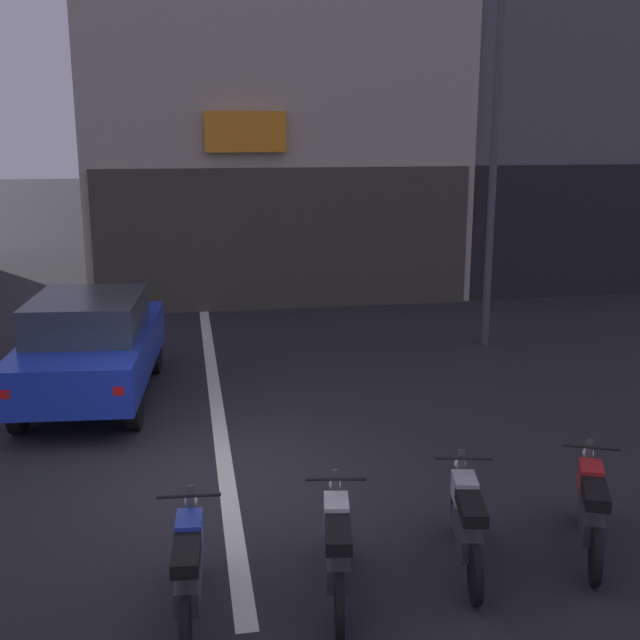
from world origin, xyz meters
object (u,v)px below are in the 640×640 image
object	(u,v)px
car_blue_crossing_near	(91,344)
motorcycle_red_row_right_mid	(591,508)
street_lamp	(496,118)
motorcycle_white_row_left_mid	(337,547)
motorcycle_silver_row_centre	(466,522)
motorcycle_blue_row_leftmost	(189,568)

from	to	relation	value
car_blue_crossing_near	motorcycle_red_row_right_mid	distance (m)	7.54
street_lamp	motorcycle_white_row_left_mid	world-z (taller)	street_lamp
motorcycle_white_row_left_mid	motorcycle_silver_row_centre	bearing A→B (deg)	11.07
motorcycle_white_row_left_mid	car_blue_crossing_near	bearing A→B (deg)	114.94
street_lamp	motorcycle_blue_row_leftmost	xyz separation A→B (m)	(-5.71, -7.88, -3.77)
motorcycle_red_row_right_mid	motorcycle_blue_row_leftmost	bearing A→B (deg)	-173.74
motorcycle_white_row_left_mid	motorcycle_silver_row_centre	size ratio (longest dim) A/B	1.01
motorcycle_blue_row_leftmost	motorcycle_white_row_left_mid	xyz separation A→B (m)	(1.29, 0.11, 0.00)
car_blue_crossing_near	motorcycle_blue_row_leftmost	distance (m)	6.01
car_blue_crossing_near	motorcycle_white_row_left_mid	distance (m)	6.32
street_lamp	motorcycle_blue_row_leftmost	world-z (taller)	street_lamp
motorcycle_silver_row_centre	motorcycle_red_row_right_mid	size ratio (longest dim) A/B	1.05
car_blue_crossing_near	street_lamp	xyz separation A→B (m)	(7.08, 2.05, 3.34)
street_lamp	motorcycle_blue_row_leftmost	distance (m)	10.44
motorcycle_white_row_left_mid	motorcycle_red_row_right_mid	distance (m)	2.60
car_blue_crossing_near	motorcycle_red_row_right_mid	world-z (taller)	car_blue_crossing_near
car_blue_crossing_near	motorcycle_blue_row_leftmost	size ratio (longest dim) A/B	2.53
street_lamp	motorcycle_white_row_left_mid	distance (m)	9.70
car_blue_crossing_near	motorcycle_silver_row_centre	size ratio (longest dim) A/B	2.56
car_blue_crossing_near	motorcycle_silver_row_centre	world-z (taller)	car_blue_crossing_near
motorcycle_blue_row_leftmost	street_lamp	bearing A→B (deg)	54.10
motorcycle_blue_row_leftmost	motorcycle_red_row_right_mid	size ratio (longest dim) A/B	1.07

